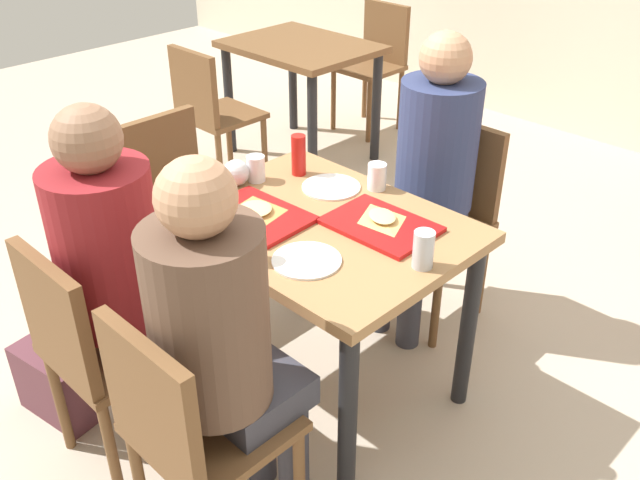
{
  "coord_description": "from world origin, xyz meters",
  "views": [
    {
      "loc": [
        1.46,
        -1.48,
        1.93
      ],
      "look_at": [
        0.0,
        0.0,
        0.68
      ],
      "focal_mm": 39.08,
      "sensor_mm": 36.0,
      "label": 1
    }
  ],
  "objects_px": {
    "paper_plate_center": "(331,187)",
    "foil_bundle": "(236,173)",
    "chair_far_side": "(445,207)",
    "plastic_cup_a": "(377,176)",
    "handbag": "(58,383)",
    "background_chair_far": "(376,57)",
    "chair_left_end": "(177,199)",
    "condiment_bottle": "(299,155)",
    "person_far_side": "(430,164)",
    "pizza_slice_b": "(382,218)",
    "main_table": "(320,249)",
    "tray_red_near": "(257,216)",
    "background_chair_near": "(210,109)",
    "plastic_cup_c": "(256,168)",
    "tray_red_far": "(381,225)",
    "chair_near_right": "(188,427)",
    "plastic_cup_b": "(252,247)",
    "person_in_brown_jacket": "(222,333)",
    "person_in_red": "(121,262)",
    "paper_plate_near_edge": "(307,260)",
    "chair_near_left": "(93,345)",
    "soda_can": "(423,250)",
    "background_table": "(301,64)",
    "pizza_slice_a": "(255,210)"
  },
  "relations": [
    {
      "from": "person_in_brown_jacket",
      "to": "pizza_slice_b",
      "type": "xyz_separation_m",
      "value": [
        -0.09,
        0.76,
        0.02
      ]
    },
    {
      "from": "chair_near_right",
      "to": "plastic_cup_b",
      "type": "distance_m",
      "value": 0.57
    },
    {
      "from": "background_chair_near",
      "to": "condiment_bottle",
      "type": "bearing_deg",
      "value": -23.31
    },
    {
      "from": "person_far_side",
      "to": "tray_red_near",
      "type": "height_order",
      "value": "person_far_side"
    },
    {
      "from": "tray_red_far",
      "to": "handbag",
      "type": "height_order",
      "value": "tray_red_far"
    },
    {
      "from": "chair_near_left",
      "to": "plastic_cup_a",
      "type": "bearing_deg",
      "value": 78.42
    },
    {
      "from": "paper_plate_center",
      "to": "foil_bundle",
      "type": "xyz_separation_m",
      "value": [
        -0.27,
        -0.23,
        0.05
      ]
    },
    {
      "from": "chair_left_end",
      "to": "condiment_bottle",
      "type": "bearing_deg",
      "value": 20.75
    },
    {
      "from": "person_far_side",
      "to": "pizza_slice_b",
      "type": "height_order",
      "value": "person_far_side"
    },
    {
      "from": "tray_red_far",
      "to": "person_in_brown_jacket",
      "type": "bearing_deg",
      "value": -84.25
    },
    {
      "from": "main_table",
      "to": "chair_near_right",
      "type": "relative_size",
      "value": 1.15
    },
    {
      "from": "pizza_slice_b",
      "to": "plastic_cup_c",
      "type": "relative_size",
      "value": 2.11
    },
    {
      "from": "paper_plate_center",
      "to": "foil_bundle",
      "type": "height_order",
      "value": "foil_bundle"
    },
    {
      "from": "tray_red_near",
      "to": "pizza_slice_b",
      "type": "relative_size",
      "value": 1.7
    },
    {
      "from": "paper_plate_center",
      "to": "person_far_side",
      "type": "bearing_deg",
      "value": 70.23
    },
    {
      "from": "paper_plate_center",
      "to": "background_chair_far",
      "type": "xyz_separation_m",
      "value": [
        -1.52,
        2.05,
        -0.24
      ]
    },
    {
      "from": "foil_bundle",
      "to": "handbag",
      "type": "height_order",
      "value": "foil_bundle"
    },
    {
      "from": "background_chair_near",
      "to": "pizza_slice_a",
      "type": "bearing_deg",
      "value": -31.87
    },
    {
      "from": "soda_can",
      "to": "tray_red_near",
      "type": "bearing_deg",
      "value": -165.58
    },
    {
      "from": "tray_red_near",
      "to": "paper_plate_center",
      "type": "distance_m",
      "value": 0.35
    },
    {
      "from": "main_table",
      "to": "foil_bundle",
      "type": "xyz_separation_m",
      "value": [
        -0.42,
        -0.02,
        0.16
      ]
    },
    {
      "from": "tray_red_far",
      "to": "chair_near_left",
      "type": "bearing_deg",
      "value": -115.62
    },
    {
      "from": "main_table",
      "to": "plastic_cup_a",
      "type": "bearing_deg",
      "value": 94.36
    },
    {
      "from": "pizza_slice_a",
      "to": "plastic_cup_a",
      "type": "relative_size",
      "value": 2.41
    },
    {
      "from": "paper_plate_center",
      "to": "pizza_slice_b",
      "type": "distance_m",
      "value": 0.32
    },
    {
      "from": "tray_red_far",
      "to": "plastic_cup_c",
      "type": "distance_m",
      "value": 0.58
    },
    {
      "from": "pizza_slice_b",
      "to": "plastic_cup_c",
      "type": "distance_m",
      "value": 0.57
    },
    {
      "from": "main_table",
      "to": "chair_far_side",
      "type": "distance_m",
      "value": 0.78
    },
    {
      "from": "chair_far_side",
      "to": "plastic_cup_a",
      "type": "bearing_deg",
      "value": -93.23
    },
    {
      "from": "chair_near_left",
      "to": "chair_left_end",
      "type": "height_order",
      "value": "same"
    },
    {
      "from": "background_chair_far",
      "to": "main_table",
      "type": "bearing_deg",
      "value": -53.53
    },
    {
      "from": "handbag",
      "to": "background_chair_far",
      "type": "height_order",
      "value": "background_chair_far"
    },
    {
      "from": "chair_left_end",
      "to": "soda_can",
      "type": "relative_size",
      "value": 7.13
    },
    {
      "from": "background_chair_far",
      "to": "tray_red_far",
      "type": "bearing_deg",
      "value": -49.29
    },
    {
      "from": "chair_near_right",
      "to": "plastic_cup_a",
      "type": "height_order",
      "value": "chair_near_right"
    },
    {
      "from": "chair_far_side",
      "to": "plastic_cup_a",
      "type": "distance_m",
      "value": 0.53
    },
    {
      "from": "background_chair_near",
      "to": "paper_plate_near_edge",
      "type": "bearing_deg",
      "value": -28.86
    },
    {
      "from": "person_in_red",
      "to": "background_chair_far",
      "type": "distance_m",
      "value": 3.22
    },
    {
      "from": "tray_red_near",
      "to": "handbag",
      "type": "bearing_deg",
      "value": -123.17
    },
    {
      "from": "person_in_brown_jacket",
      "to": "tray_red_near",
      "type": "distance_m",
      "value": 0.65
    },
    {
      "from": "pizza_slice_b",
      "to": "background_chair_far",
      "type": "bearing_deg",
      "value": 130.8
    },
    {
      "from": "tray_red_near",
      "to": "tray_red_far",
      "type": "xyz_separation_m",
      "value": [
        0.35,
        0.25,
        0.0
      ]
    },
    {
      "from": "plastic_cup_c",
      "to": "soda_can",
      "type": "relative_size",
      "value": 0.82
    },
    {
      "from": "person_in_brown_jacket",
      "to": "tray_red_near",
      "type": "relative_size",
      "value": 3.55
    },
    {
      "from": "chair_near_left",
      "to": "handbag",
      "type": "distance_m",
      "value": 0.51
    },
    {
      "from": "chair_far_side",
      "to": "person_in_red",
      "type": "relative_size",
      "value": 0.68
    },
    {
      "from": "chair_left_end",
      "to": "background_table",
      "type": "height_order",
      "value": "chair_left_end"
    },
    {
      "from": "chair_near_right",
      "to": "pizza_slice_b",
      "type": "distance_m",
      "value": 0.94
    },
    {
      "from": "tray_red_near",
      "to": "person_far_side",
      "type": "bearing_deg",
      "value": 77.11
    },
    {
      "from": "condiment_bottle",
      "to": "handbag",
      "type": "distance_m",
      "value": 1.24
    }
  ]
}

